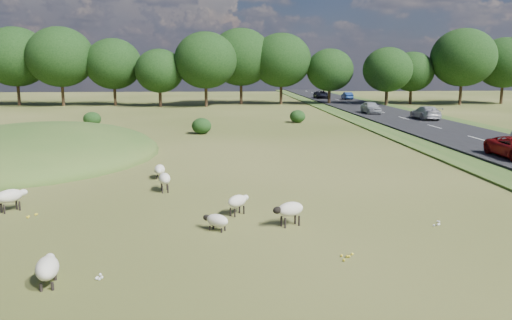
{
  "coord_description": "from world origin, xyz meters",
  "views": [
    {
      "loc": [
        0.34,
        -20.98,
        5.64
      ],
      "look_at": [
        2.0,
        4.0,
        1.0
      ],
      "focal_mm": 35.0,
      "sensor_mm": 36.0,
      "label": 1
    }
  ],
  "objects_px": {
    "sheep_5": "(289,209)",
    "sheep_6": "(164,179)",
    "sheep_0": "(159,170)",
    "car_3": "(426,113)",
    "sheep_3": "(217,220)",
    "sheep_4": "(238,201)",
    "car_0": "(371,107)",
    "sheep_2": "(10,196)",
    "sheep_1": "(47,268)",
    "car_1": "(347,96)",
    "car_4": "(322,94)"
  },
  "relations": [
    {
      "from": "sheep_5",
      "to": "car_3",
      "type": "xyz_separation_m",
      "value": [
        19.21,
        34.59,
        0.33
      ]
    },
    {
      "from": "sheep_3",
      "to": "sheep_5",
      "type": "relative_size",
      "value": 0.81
    },
    {
      "from": "sheep_4",
      "to": "sheep_6",
      "type": "bearing_deg",
      "value": 82.74
    },
    {
      "from": "sheep_0",
      "to": "sheep_3",
      "type": "relative_size",
      "value": 1.19
    },
    {
      "from": "sheep_1",
      "to": "sheep_6",
      "type": "distance_m",
      "value": 10.17
    },
    {
      "from": "car_3",
      "to": "car_1",
      "type": "bearing_deg",
      "value": -90.0
    },
    {
      "from": "sheep_3",
      "to": "sheep_5",
      "type": "height_order",
      "value": "sheep_5"
    },
    {
      "from": "sheep_5",
      "to": "car_1",
      "type": "height_order",
      "value": "car_1"
    },
    {
      "from": "sheep_1",
      "to": "car_1",
      "type": "distance_m",
      "value": 77.58
    },
    {
      "from": "sheep_3",
      "to": "sheep_6",
      "type": "bearing_deg",
      "value": -32.84
    },
    {
      "from": "sheep_3",
      "to": "car_3",
      "type": "distance_m",
      "value": 41.18
    },
    {
      "from": "sheep_4",
      "to": "car_3",
      "type": "relative_size",
      "value": 0.21
    },
    {
      "from": "sheep_2",
      "to": "sheep_6",
      "type": "height_order",
      "value": "sheep_2"
    },
    {
      "from": "sheep_4",
      "to": "car_1",
      "type": "height_order",
      "value": "car_1"
    },
    {
      "from": "sheep_0",
      "to": "sheep_2",
      "type": "xyz_separation_m",
      "value": [
        -5.15,
        -5.74,
        0.19
      ]
    },
    {
      "from": "car_0",
      "to": "sheep_3",
      "type": "bearing_deg",
      "value": -113.18
    },
    {
      "from": "sheep_4",
      "to": "sheep_6",
      "type": "height_order",
      "value": "sheep_6"
    },
    {
      "from": "sheep_2",
      "to": "car_1",
      "type": "distance_m",
      "value": 72.41
    },
    {
      "from": "car_0",
      "to": "sheep_4",
      "type": "bearing_deg",
      "value": -113.17
    },
    {
      "from": "sheep_1",
      "to": "sheep_4",
      "type": "distance_m",
      "value": 7.95
    },
    {
      "from": "sheep_6",
      "to": "car_4",
      "type": "relative_size",
      "value": 0.25
    },
    {
      "from": "sheep_2",
      "to": "sheep_5",
      "type": "height_order",
      "value": "sheep_2"
    },
    {
      "from": "sheep_0",
      "to": "sheep_1",
      "type": "xyz_separation_m",
      "value": [
        -1.33,
        -12.86,
        0.04
      ]
    },
    {
      "from": "car_1",
      "to": "sheep_6",
      "type": "bearing_deg",
      "value": 68.93
    },
    {
      "from": "sheep_4",
      "to": "sheep_5",
      "type": "height_order",
      "value": "sheep_5"
    },
    {
      "from": "sheep_3",
      "to": "car_1",
      "type": "height_order",
      "value": "car_1"
    },
    {
      "from": "sheep_6",
      "to": "sheep_2",
      "type": "bearing_deg",
      "value": 107.1
    },
    {
      "from": "sheep_3",
      "to": "sheep_4",
      "type": "distance_m",
      "value": 2.02
    },
    {
      "from": "sheep_4",
      "to": "car_0",
      "type": "height_order",
      "value": "car_0"
    },
    {
      "from": "sheep_1",
      "to": "sheep_0",
      "type": "bearing_deg",
      "value": -17.65
    },
    {
      "from": "sheep_5",
      "to": "sheep_6",
      "type": "distance_m",
      "value": 7.47
    },
    {
      "from": "sheep_0",
      "to": "sheep_6",
      "type": "relative_size",
      "value": 0.99
    },
    {
      "from": "sheep_1",
      "to": "sheep_5",
      "type": "bearing_deg",
      "value": -68.86
    },
    {
      "from": "sheep_2",
      "to": "sheep_5",
      "type": "bearing_deg",
      "value": -60.74
    },
    {
      "from": "sheep_0",
      "to": "car_3",
      "type": "height_order",
      "value": "car_3"
    },
    {
      "from": "sheep_0",
      "to": "sheep_6",
      "type": "bearing_deg",
      "value": 9.44
    },
    {
      "from": "sheep_0",
      "to": "sheep_6",
      "type": "height_order",
      "value": "sheep_6"
    },
    {
      "from": "sheep_5",
      "to": "sheep_1",
      "type": "bearing_deg",
      "value": 8.25
    },
    {
      "from": "sheep_5",
      "to": "sheep_6",
      "type": "relative_size",
      "value": 1.03
    },
    {
      "from": "car_1",
      "to": "car_4",
      "type": "xyz_separation_m",
      "value": [
        -3.8,
        3.42,
        0.07
      ]
    },
    {
      "from": "sheep_2",
      "to": "car_4",
      "type": "distance_m",
      "value": 74.11
    },
    {
      "from": "sheep_0",
      "to": "car_0",
      "type": "bearing_deg",
      "value": 145.76
    },
    {
      "from": "sheep_4",
      "to": "car_0",
      "type": "distance_m",
      "value": 43.79
    },
    {
      "from": "sheep_2",
      "to": "car_1",
      "type": "height_order",
      "value": "car_1"
    },
    {
      "from": "sheep_3",
      "to": "car_0",
      "type": "xyz_separation_m",
      "value": [
        18.03,
        42.1,
        0.59
      ]
    },
    {
      "from": "sheep_3",
      "to": "car_4",
      "type": "distance_m",
      "value": 74.46
    },
    {
      "from": "sheep_2",
      "to": "car_1",
      "type": "relative_size",
      "value": 0.32
    },
    {
      "from": "car_0",
      "to": "sheep_2",
      "type": "bearing_deg",
      "value": -123.79
    },
    {
      "from": "sheep_5",
      "to": "car_0",
      "type": "xyz_separation_m",
      "value": [
        15.41,
        41.78,
        0.34
      ]
    },
    {
      "from": "sheep_1",
      "to": "sheep_2",
      "type": "bearing_deg",
      "value": 16.44
    }
  ]
}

